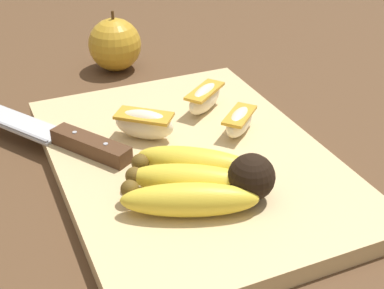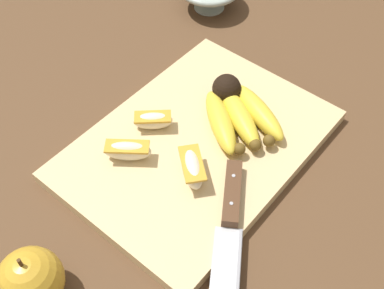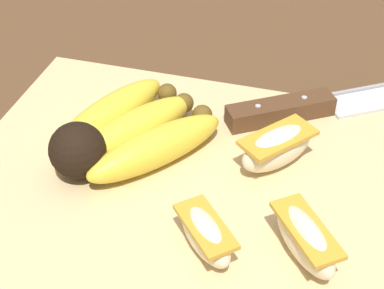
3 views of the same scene
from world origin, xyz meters
name	(u,v)px [view 1 (image 1 of 3)]	position (x,y,z in m)	size (l,w,h in m)	color
ground_plane	(203,167)	(0.00, 0.00, 0.00)	(6.00, 6.00, 0.00)	brown
cutting_board	(191,161)	(0.00, -0.01, 0.01)	(0.39, 0.28, 0.02)	#DBBC84
banana_bunch	(203,180)	(0.07, -0.03, 0.04)	(0.15, 0.16, 0.05)	black
chefs_knife	(59,135)	(-0.09, -0.14, 0.03)	(0.25, 0.18, 0.02)	silver
apple_wedge_near	(239,121)	(-0.02, 0.05, 0.04)	(0.06, 0.06, 0.03)	#F4E5C1
apple_wedge_middle	(205,98)	(-0.09, 0.04, 0.04)	(0.06, 0.07, 0.03)	#F4E5C1
apple_wedge_far	(144,124)	(-0.05, -0.05, 0.04)	(0.07, 0.07, 0.03)	#F4E5C1
whole_apple	(115,45)	(-0.30, -0.01, 0.04)	(0.08, 0.08, 0.09)	gold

